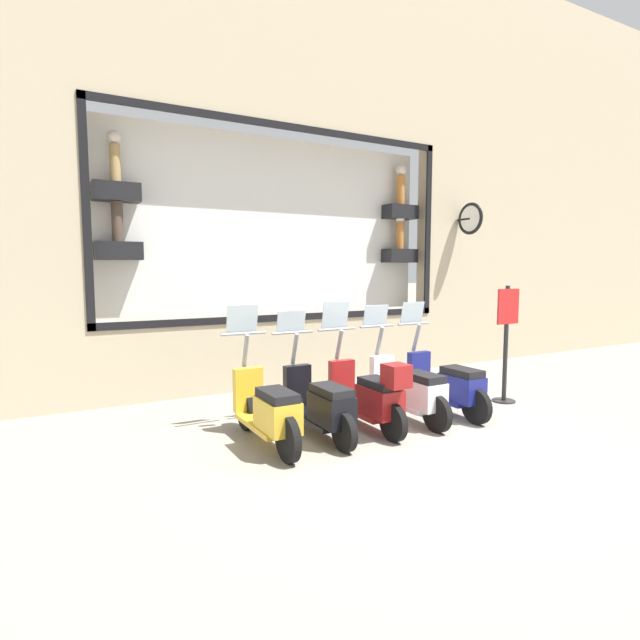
{
  "coord_description": "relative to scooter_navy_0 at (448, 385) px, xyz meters",
  "views": [
    {
      "loc": [
        -4.64,
        3.79,
        2.08
      ],
      "look_at": [
        2.11,
        0.05,
        1.31
      ],
      "focal_mm": 28.0,
      "sensor_mm": 36.0,
      "label": 1
    }
  ],
  "objects": [
    {
      "name": "ground_plane",
      "position": [
        -0.66,
        1.26,
        -0.43
      ],
      "size": [
        120.0,
        120.0,
        0.0
      ],
      "primitive_type": "plane",
      "color": "gray"
    },
    {
      "name": "building_facade",
      "position": [
        2.94,
        1.26,
        3.86
      ],
      "size": [
        1.25,
        36.0,
        8.39
      ],
      "color": "tan",
      "rests_on": "ground_plane"
    },
    {
      "name": "scooter_navy_0",
      "position": [
        0.0,
        0.0,
        0.0
      ],
      "size": [
        1.8,
        0.6,
        1.59
      ],
      "color": "black",
      "rests_on": "ground_plane"
    },
    {
      "name": "scooter_white_1",
      "position": [
        -0.0,
        0.7,
        -0.0
      ],
      "size": [
        1.8,
        0.61,
        1.56
      ],
      "color": "black",
      "rests_on": "ground_plane"
    },
    {
      "name": "scooter_red_2",
      "position": [
        -0.06,
        1.41,
        0.04
      ],
      "size": [
        1.79,
        0.61,
        1.64
      ],
      "color": "black",
      "rests_on": "ground_plane"
    },
    {
      "name": "scooter_black_3",
      "position": [
        -0.0,
        2.11,
        -0.01
      ],
      "size": [
        1.79,
        0.6,
        1.54
      ],
      "color": "black",
      "rests_on": "ground_plane"
    },
    {
      "name": "scooter_yellow_4",
      "position": [
        0.0,
        2.82,
        0.01
      ],
      "size": [
        1.8,
        0.6,
        1.64
      ],
      "color": "black",
      "rests_on": "ground_plane"
    },
    {
      "name": "shop_sign_post",
      "position": [
        0.07,
        -1.27,
        0.58
      ],
      "size": [
        0.36,
        0.45,
        1.84
      ],
      "color": "#232326",
      "rests_on": "ground_plane"
    }
  ]
}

